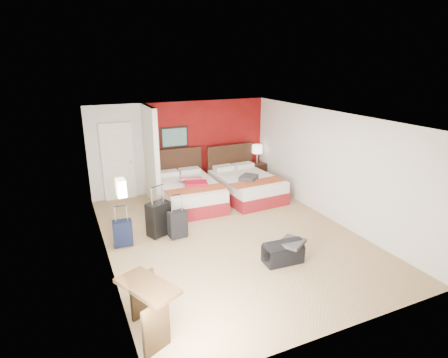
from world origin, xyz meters
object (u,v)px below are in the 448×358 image
nightstand (257,173)px  duffel_bag (283,253)px  bed_right (246,187)px  bed_left (189,194)px  suitcase_black (159,220)px  suitcase_charcoal (178,225)px  table_lamp (257,154)px  desk (149,308)px  suitcase_navy (123,234)px  red_suitcase_open (194,181)px

nightstand → duffel_bag: nightstand is taller
bed_right → duffel_bag: size_ratio=2.82×
bed_left → suitcase_black: 1.79m
suitcase_charcoal → table_lamp: bearing=32.4°
table_lamp → suitcase_black: table_lamp is taller
suitcase_black → desk: size_ratio=0.79×
bed_right → suitcase_navy: 3.81m
suitcase_black → suitcase_charcoal: (0.33, -0.25, -0.08)m
bed_right → desk: bearing=-135.2°
suitcase_charcoal → duffel_bag: size_ratio=0.78×
suitcase_black → suitcase_charcoal: bearing=-59.2°
duffel_bag → table_lamp: bearing=70.3°
bed_right → suitcase_black: bearing=-158.7°
bed_right → suitcase_navy: bed_right is taller
duffel_bag → nightstand: bearing=70.3°
nightstand → suitcase_charcoal: size_ratio=1.11×
bed_left → duffel_bag: 3.44m
suitcase_navy → duffel_bag: (2.57, -1.84, -0.08)m
suitcase_black → bed_right: bearing=2.7°
suitcase_charcoal → desk: size_ratio=0.62×
red_suitcase_open → suitcase_navy: 2.51m
red_suitcase_open → suitcase_navy: (-2.02, -1.44, -0.40)m
table_lamp → suitcase_black: 4.30m
desk → red_suitcase_open: bearing=37.9°
suitcase_navy → desk: 2.66m
bed_left → suitcase_black: suitcase_black is taller
bed_right → table_lamp: 1.44m
suitcase_navy → desk: bearing=-87.0°
suitcase_navy → red_suitcase_open: bearing=40.6°
suitcase_charcoal → duffel_bag: suitcase_charcoal is taller
table_lamp → suitcase_black: bearing=-147.8°
suitcase_black → duffel_bag: suitcase_black is taller
red_suitcase_open → suitcase_black: size_ratio=1.05×
desk → suitcase_black: bearing=47.9°
nightstand → suitcase_black: bearing=-153.0°
bed_left → suitcase_navy: 2.46m
suitcase_black → duffel_bag: 2.68m
bed_left → suitcase_charcoal: 1.82m
suitcase_black → desk: desk is taller
desk → suitcase_navy: bearing=63.1°
suitcase_charcoal → duffel_bag: bearing=-55.2°
suitcase_navy → duffel_bag: suitcase_navy is taller
red_suitcase_open → duffel_bag: 3.36m
bed_right → desk: size_ratio=2.21×
table_lamp → duffel_bag: table_lamp is taller
red_suitcase_open → suitcase_black: bearing=-118.8°
nightstand → red_suitcase_open: bearing=-162.6°
bed_left → duffel_bag: size_ratio=2.85×
suitcase_charcoal → red_suitcase_open: bearing=54.1°
bed_left → bed_right: bearing=-2.1°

